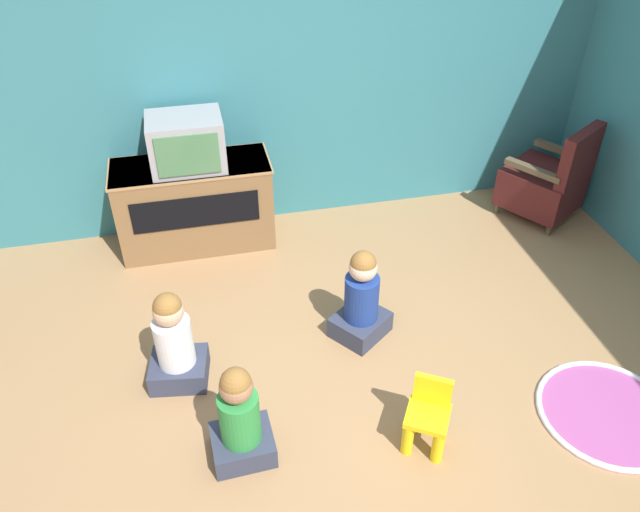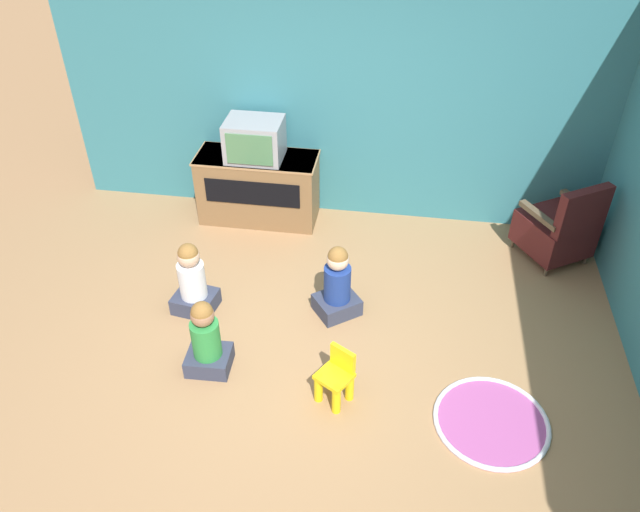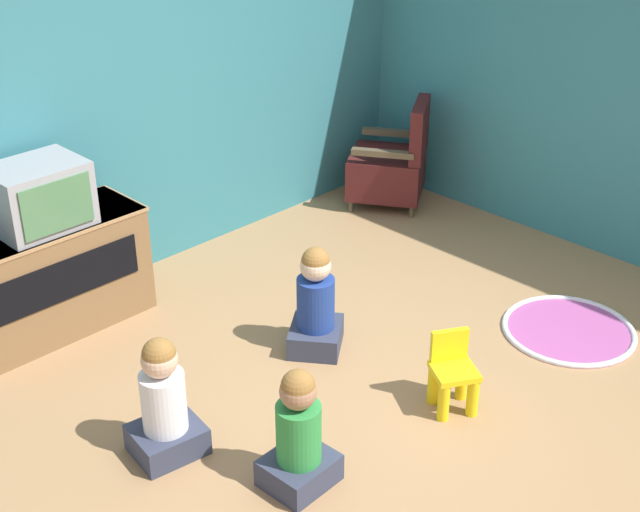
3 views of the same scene
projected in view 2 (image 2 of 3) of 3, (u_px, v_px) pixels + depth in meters
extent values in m
plane|color=#9E754C|center=(315.00, 365.00, 5.15)|extent=(30.00, 30.00, 0.00)
cube|color=teal|center=(337.00, 86.00, 6.21)|extent=(5.69, 0.12, 2.85)
cube|color=brown|center=(258.00, 188.00, 6.68)|extent=(1.25, 0.51, 0.75)
cube|color=#A97C50|center=(256.00, 158.00, 6.46)|extent=(1.27, 0.52, 0.02)
cube|color=black|center=(252.00, 193.00, 6.42)|extent=(1.00, 0.01, 0.27)
cube|color=#939399|center=(255.00, 139.00, 6.31)|extent=(0.57, 0.44, 0.41)
cube|color=#47754C|center=(249.00, 150.00, 6.13)|extent=(0.47, 0.02, 0.32)
cylinder|color=brown|center=(551.00, 232.00, 6.59)|extent=(0.04, 0.04, 0.10)
cylinder|color=brown|center=(513.00, 243.00, 6.43)|extent=(0.04, 0.04, 0.10)
cylinder|color=brown|center=(585.00, 259.00, 6.21)|extent=(0.04, 0.04, 0.10)
cylinder|color=brown|center=(546.00, 271.00, 6.06)|extent=(0.04, 0.04, 0.10)
cube|color=#4C1919|center=(554.00, 233.00, 6.19)|extent=(0.81, 0.82, 0.35)
cube|color=#4C1919|center=(583.00, 212.00, 5.75)|extent=(0.52, 0.38, 0.46)
cube|color=brown|center=(581.00, 204.00, 6.10)|extent=(0.33, 0.47, 0.05)
cube|color=brown|center=(539.00, 215.00, 5.94)|extent=(0.33, 0.47, 0.05)
cylinder|color=yellow|center=(318.00, 387.00, 4.79)|extent=(0.07, 0.07, 0.27)
cylinder|color=yellow|center=(336.00, 399.00, 4.70)|extent=(0.07, 0.07, 0.27)
cylinder|color=yellow|center=(332.00, 375.00, 4.89)|extent=(0.07, 0.07, 0.27)
cylinder|color=yellow|center=(350.00, 386.00, 4.80)|extent=(0.07, 0.07, 0.27)
cube|color=yellow|center=(334.00, 376.00, 4.72)|extent=(0.33, 0.33, 0.04)
cube|color=yellow|center=(343.00, 358.00, 4.71)|extent=(0.21, 0.14, 0.20)
cylinder|color=#A54C8C|center=(491.00, 422.00, 4.69)|extent=(0.87, 0.87, 0.01)
torus|color=silver|center=(491.00, 421.00, 4.69)|extent=(0.87, 0.87, 0.04)
cube|color=#33384C|center=(209.00, 360.00, 5.09)|extent=(0.36, 0.32, 0.15)
cylinder|color=#2D8C3F|center=(206.00, 339.00, 4.95)|extent=(0.23, 0.23, 0.33)
sphere|color=#9E7051|center=(202.00, 315.00, 4.79)|extent=(0.19, 0.19, 0.19)
sphere|color=olive|center=(202.00, 312.00, 4.77)|extent=(0.17, 0.17, 0.17)
cube|color=#33384C|center=(196.00, 301.00, 5.66)|extent=(0.41, 0.37, 0.16)
cylinder|color=silver|center=(192.00, 280.00, 5.51)|extent=(0.24, 0.24, 0.34)
sphere|color=#D8AD8C|center=(188.00, 256.00, 5.35)|extent=(0.19, 0.19, 0.19)
sphere|color=olive|center=(188.00, 253.00, 5.33)|extent=(0.18, 0.18, 0.18)
cube|color=#33384C|center=(337.00, 305.00, 5.63)|extent=(0.48, 0.47, 0.16)
cylinder|color=navy|center=(337.00, 283.00, 5.48)|extent=(0.24, 0.24, 0.34)
sphere|color=beige|center=(338.00, 260.00, 5.32)|extent=(0.19, 0.19, 0.19)
sphere|color=olive|center=(338.00, 257.00, 5.30)|extent=(0.18, 0.18, 0.18)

